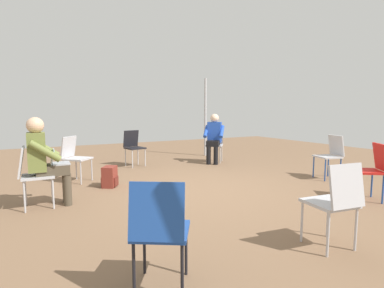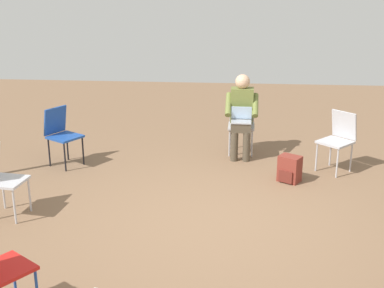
{
  "view_description": "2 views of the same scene",
  "coord_description": "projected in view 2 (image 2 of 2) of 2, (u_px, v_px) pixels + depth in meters",
  "views": [
    {
      "loc": [
        2.51,
        4.19,
        1.33
      ],
      "look_at": [
        0.04,
        -0.38,
        0.74
      ],
      "focal_mm": 28.0,
      "sensor_mm": 36.0,
      "label": 1
    },
    {
      "loc": [
        -5.45,
        -0.24,
        2.75
      ],
      "look_at": [
        0.33,
        0.25,
        0.83
      ],
      "focal_mm": 50.0,
      "sensor_mm": 36.0,
      "label": 2
    }
  ],
  "objects": [
    {
      "name": "chair_north",
      "position": [
        0.0,
        176.0,
        6.08
      ],
      "size": [
        0.45,
        0.48,
        0.85
      ],
      "rotation": [
        0.0,
        0.0,
        3.01
      ],
      "color": "#B7B7BC",
      "rests_on": "ground"
    },
    {
      "name": "chair_northeast",
      "position": [
        61.0,
        132.0,
        7.7
      ],
      "size": [
        0.56,
        0.58,
        0.85
      ],
      "rotation": [
        0.0,
        0.0,
        2.59
      ],
      "color": "#1E4799",
      "rests_on": "ground"
    },
    {
      "name": "chair_southeast",
      "position": [
        338.0,
        137.0,
        7.47
      ],
      "size": [
        0.59,
        0.58,
        0.85
      ],
      "rotation": [
        0.0,
        0.0,
        0.82
      ],
      "color": "#B7B7BC",
      "rests_on": "ground"
    },
    {
      "name": "chair_east",
      "position": [
        241.0,
        121.0,
        8.25
      ],
      "size": [
        0.45,
        0.41,
        0.85
      ],
      "rotation": [
        0.0,
        0.0,
        1.55
      ],
      "color": "#B7B7BC",
      "rests_on": "ground"
    },
    {
      "name": "person_with_laptop",
      "position": [
        242.0,
        112.0,
        8.03
      ],
      "size": [
        0.53,
        0.5,
        1.24
      ],
      "rotation": [
        0.0,
        0.0,
        1.55
      ],
      "color": "#4C4233",
      "rests_on": "ground"
    },
    {
      "name": "ground_plane",
      "position": [
        211.0,
        223.0,
        6.04
      ],
      "size": [
        15.48,
        15.48,
        0.0
      ],
      "primitive_type": "plane",
      "color": "brown"
    },
    {
      "name": "backpack_near_laptop_user",
      "position": [
        290.0,
        170.0,
        7.18
      ],
      "size": [
        0.32,
        0.34,
        0.36
      ],
      "rotation": [
        0.0,
        0.0,
        1.02
      ],
      "color": "maroon",
      "rests_on": "ground"
    }
  ]
}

